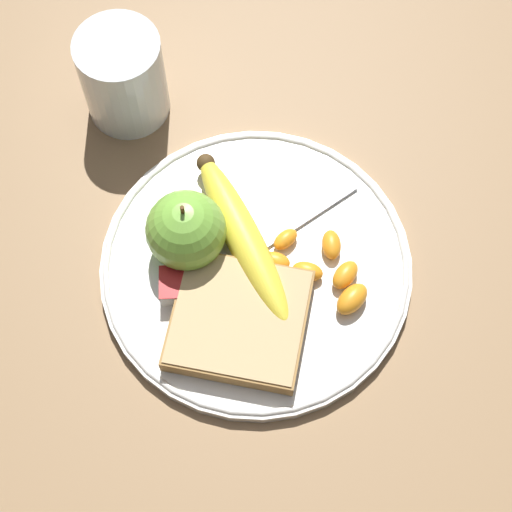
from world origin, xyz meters
The scene contains 14 objects.
ground_plane centered at (0.00, 0.00, 0.00)m, with size 3.00×3.00×0.00m, color olive.
plate centered at (0.00, 0.00, 0.01)m, with size 0.29×0.29×0.01m.
juice_glass centered at (0.12, -0.19, 0.05)m, with size 0.08×0.08×0.10m.
apple centered at (0.06, -0.02, 0.05)m, with size 0.07×0.07×0.08m.
banana centered at (0.01, -0.02, 0.03)m, with size 0.10×0.19×0.03m.
bread_slice centered at (0.02, 0.06, 0.02)m, with size 0.14×0.13×0.02m.
fork centered at (0.00, -0.01, 0.01)m, with size 0.18×0.13×0.00m.
jam_packet centered at (0.07, 0.02, 0.02)m, with size 0.04×0.03×0.02m.
orange_segment_0 centered at (-0.05, 0.01, 0.02)m, with size 0.03×0.02×0.02m.
orange_segment_1 centered at (-0.03, -0.02, 0.02)m, with size 0.03×0.03×0.01m.
orange_segment_2 centered at (-0.08, 0.04, 0.02)m, with size 0.04×0.04×0.02m.
orange_segment_3 centered at (-0.07, -0.01, 0.02)m, with size 0.02×0.03×0.02m.
orange_segment_4 centered at (-0.02, 0.00, 0.02)m, with size 0.03×0.02×0.02m.
orange_segment_5 centered at (-0.08, 0.02, 0.02)m, with size 0.03×0.03×0.02m.
Camera 1 is at (0.01, 0.31, 0.73)m, focal length 60.00 mm.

